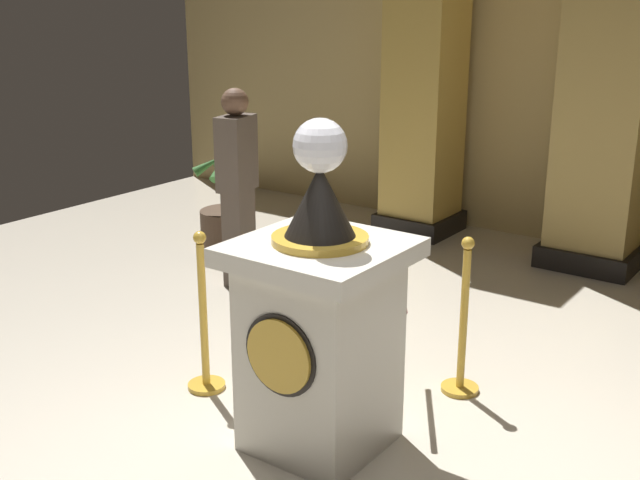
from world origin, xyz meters
TOP-DOWN VIEW (x-y plane):
  - ground_plane at (0.00, 0.00)m, footprint 11.30×11.30m
  - back_wall at (0.00, 4.80)m, footprint 11.30×0.16m
  - pedestal_clock at (-0.25, 0.25)m, footprint 0.85×0.85m
  - stanchion_near at (0.11, 1.26)m, footprint 0.24×0.24m
  - stanchion_far at (-1.22, 0.34)m, footprint 0.24×0.24m
  - velvet_rope at (-0.55, 0.80)m, footprint 1.16×1.15m
  - column_left at (-1.84, 4.24)m, footprint 0.78×0.78m
  - column_centre_rear at (0.00, 4.24)m, footprint 0.88×0.88m
  - potted_palm_left at (-3.05, 2.57)m, footprint 0.62×0.61m
  - bystander_guest at (-2.32, 1.93)m, footprint 0.30×0.40m

SIDE VIEW (x-z plane):
  - ground_plane at x=0.00m, z-range 0.00..0.00m
  - potted_palm_left at x=-3.05m, z-range -0.22..0.79m
  - stanchion_near at x=0.11m, z-range -0.15..0.87m
  - stanchion_far at x=-1.22m, z-range -0.16..0.89m
  - pedestal_clock at x=-0.25m, z-range -0.19..1.64m
  - velvet_rope at x=-0.55m, z-range 0.68..0.90m
  - bystander_guest at x=-2.32m, z-range 0.05..1.74m
  - column_left at x=-1.84m, z-range -0.01..3.54m
  - column_centre_rear at x=0.00m, z-range -0.01..3.54m
  - back_wall at x=0.00m, z-range 0.00..3.70m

